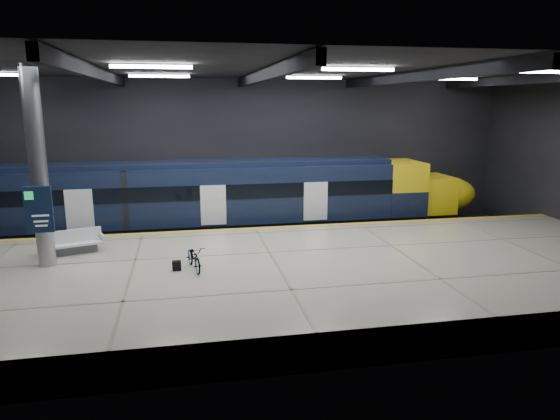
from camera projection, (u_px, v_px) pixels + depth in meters
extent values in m
plane|color=black|center=(265.00, 271.00, 20.41)|extent=(30.00, 30.00, 0.00)
cube|color=black|center=(241.00, 154.00, 27.24)|extent=(30.00, 0.10, 8.00)
cube|color=black|center=(319.00, 220.00, 11.89)|extent=(30.00, 0.10, 8.00)
cube|color=black|center=(264.00, 68.00, 18.72)|extent=(30.00, 16.00, 0.10)
cube|color=black|center=(97.00, 74.00, 17.66)|extent=(0.25, 16.00, 0.40)
cube|color=black|center=(264.00, 75.00, 18.78)|extent=(0.25, 16.00, 0.40)
cube|color=black|center=(412.00, 77.00, 19.89)|extent=(0.25, 16.00, 0.40)
cube|color=black|center=(545.00, 78.00, 21.01)|extent=(0.25, 16.00, 0.40)
cube|color=white|center=(152.00, 67.00, 16.09)|extent=(2.60, 0.18, 0.10)
cube|color=white|center=(358.00, 69.00, 17.39)|extent=(2.60, 0.18, 0.10)
cube|color=white|center=(536.00, 72.00, 18.69)|extent=(2.60, 0.18, 0.10)
cube|color=white|center=(160.00, 76.00, 21.84)|extent=(2.60, 0.18, 0.10)
cube|color=white|center=(314.00, 78.00, 23.15)|extent=(2.60, 0.18, 0.10)
cube|color=white|center=(452.00, 79.00, 24.45)|extent=(2.60, 0.18, 0.10)
cube|color=#B9B09C|center=(277.00, 279.00, 17.90)|extent=(30.00, 11.00, 1.10)
cube|color=gold|center=(256.00, 228.00, 22.82)|extent=(30.00, 0.40, 0.01)
cube|color=gray|center=(250.00, 238.00, 24.98)|extent=(30.00, 0.08, 0.16)
cube|color=gray|center=(246.00, 231.00, 26.36)|extent=(30.00, 0.08, 0.16)
cube|color=black|center=(151.00, 230.00, 24.68)|extent=(24.00, 2.58, 0.80)
cube|color=black|center=(150.00, 195.00, 24.30)|extent=(24.00, 2.80, 2.75)
cube|color=black|center=(148.00, 165.00, 23.99)|extent=(24.00, 2.30, 0.24)
cube|color=black|center=(147.00, 195.00, 22.89)|extent=(24.00, 0.04, 0.70)
cube|color=white|center=(213.00, 205.00, 23.57)|extent=(1.20, 0.05, 1.90)
cube|color=yellow|center=(399.00, 187.00, 26.72)|extent=(2.00, 2.80, 2.75)
ellipsoid|color=yellow|center=(443.00, 194.00, 27.30)|extent=(3.60, 2.52, 1.90)
cube|color=black|center=(404.00, 183.00, 26.74)|extent=(1.60, 2.38, 0.80)
cube|color=#595B60|center=(74.00, 249.00, 19.08)|extent=(1.72, 1.00, 0.31)
cube|color=white|center=(74.00, 243.00, 19.03)|extent=(2.22, 1.47, 0.08)
cube|color=white|center=(73.00, 236.00, 18.97)|extent=(1.98, 0.72, 0.51)
cube|color=white|center=(44.00, 244.00, 18.51)|extent=(0.33, 0.85, 0.31)
cube|color=white|center=(101.00, 237.00, 19.49)|extent=(0.33, 0.85, 0.31)
imported|color=#99999E|center=(194.00, 257.00, 17.15)|extent=(0.92, 1.75, 0.87)
cube|color=black|center=(177.00, 266.00, 17.09)|extent=(0.30, 0.18, 0.35)
cylinder|color=#9EA0A5|center=(38.00, 168.00, 17.00)|extent=(0.60, 0.60, 6.90)
cube|color=#0F1F39|center=(39.00, 210.00, 16.88)|extent=(0.90, 0.12, 1.60)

